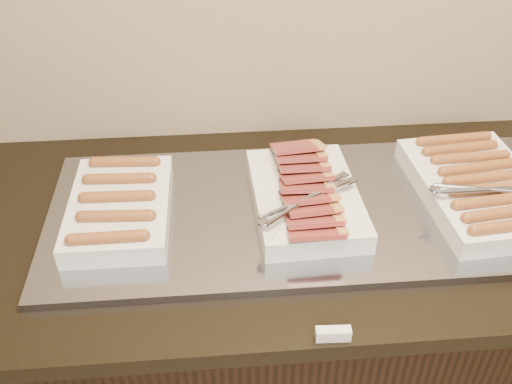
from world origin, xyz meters
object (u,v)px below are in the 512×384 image
warming_tray (309,210)px  dish_right (479,187)px  counter (290,335)px  dish_center (305,196)px  dish_left (120,206)px

warming_tray → dish_right: (0.40, -0.00, 0.04)m
counter → dish_center: size_ratio=5.52×
dish_left → dish_center: 0.42m
counter → dish_left: dish_left is taller
dish_left → dish_right: 0.83m
counter → dish_right: bearing=-0.4°
warming_tray → counter: bearing=180.0°
counter → dish_right: (0.42, -0.00, 0.50)m
counter → dish_center: (0.02, -0.00, 0.50)m
dish_left → dish_center: (0.42, -0.00, 0.01)m
warming_tray → dish_right: size_ratio=2.93×
counter → dish_left: 0.64m
dish_left → dish_right: dish_right is taller
warming_tray → dish_right: bearing=-0.5°
counter → warming_tray: bearing=0.0°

